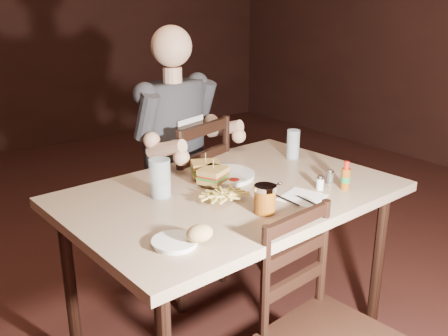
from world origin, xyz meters
TOP-DOWN VIEW (x-y plane):
  - room_shell at (0.00, 0.00)m, footprint 7.00×7.00m
  - main_table at (-0.18, -0.29)m, footprint 1.39×0.97m
  - chair_far at (-0.10, 0.30)m, footprint 0.56×0.59m
  - diner at (-0.09, 0.25)m, footprint 0.62×0.55m
  - dinner_plate at (-0.11, -0.16)m, footprint 0.27×0.27m
  - sandwich_left at (-0.18, -0.11)m, footprint 0.15×0.14m
  - sandwich_right at (-0.21, -0.20)m, footprint 0.14×0.13m
  - fries_pile at (-0.27, -0.37)m, footprint 0.23×0.17m
  - ketchup_dollop at (-0.13, -0.25)m, footprint 0.05×0.05m
  - glass_left at (-0.45, -0.18)m, footprint 0.09×0.09m
  - glass_right at (0.32, -0.13)m, footprint 0.07×0.07m
  - hot_sauce at (0.20, -0.56)m, footprint 0.04×0.04m
  - salt_shaker at (0.12, -0.50)m, footprint 0.03×0.03m
  - pepper_shaker at (0.20, -0.48)m, footprint 0.03×0.03m
  - syrup_dispenser at (-0.22, -0.54)m, footprint 0.09×0.09m
  - napkin at (-0.00, -0.52)m, footprint 0.20×0.19m
  - knife at (-0.08, -0.48)m, footprint 0.01×0.22m
  - fork at (-0.03, -0.59)m, footprint 0.02×0.16m
  - side_plate at (-0.61, -0.56)m, footprint 0.15×0.15m
  - bread_roll at (-0.55, -0.61)m, footprint 0.10×0.08m

SIDE VIEW (x-z plane):
  - chair_far at x=-0.10m, z-range 0.00..0.95m
  - main_table at x=-0.18m, z-range 0.31..1.08m
  - napkin at x=0.00m, z-range 0.77..0.77m
  - side_plate at x=-0.61m, z-range 0.77..0.78m
  - fork at x=-0.03m, z-range 0.77..0.78m
  - knife at x=-0.08m, z-range 0.77..0.78m
  - dinner_plate at x=-0.11m, z-range 0.77..0.78m
  - ketchup_dollop at x=-0.13m, z-range 0.78..0.80m
  - salt_shaker at x=0.12m, z-range 0.77..0.82m
  - pepper_shaker at x=0.20m, z-range 0.77..0.83m
  - fries_pile at x=-0.27m, z-range 0.78..0.82m
  - bread_roll at x=-0.55m, z-range 0.78..0.84m
  - syrup_dispenser at x=-0.22m, z-range 0.77..0.88m
  - hot_sauce at x=0.20m, z-range 0.77..0.89m
  - sandwich_right at x=-0.21m, z-range 0.78..0.88m
  - sandwich_left at x=-0.18m, z-range 0.78..0.89m
  - glass_right at x=0.32m, z-range 0.77..0.91m
  - glass_left at x=-0.45m, z-range 0.77..0.92m
  - diner at x=-0.09m, z-range 0.49..1.39m
  - room_shell at x=0.00m, z-range -2.10..4.90m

